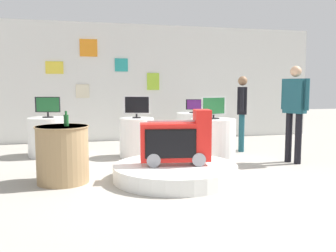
{
  "coord_description": "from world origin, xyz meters",
  "views": [
    {
      "loc": [
        -1.44,
        -5.07,
        1.4
      ],
      "look_at": [
        -0.02,
        0.71,
        0.76
      ],
      "focal_mm": 38.8,
      "sensor_mm": 36.0,
      "label": 1
    }
  ],
  "objects_px": {
    "display_pedestal_left_rear": "(49,137)",
    "display_pedestal_far_right": "(213,139)",
    "tv_on_center_rear": "(137,106)",
    "tv_on_far_right": "(214,107)",
    "bottle_on_side_table": "(66,120)",
    "tv_on_left_rear": "(48,106)",
    "novelty_firetruck_tv": "(177,142)",
    "display_pedestal_right_rear": "(193,129)",
    "tv_on_right_rear": "(194,106)",
    "shopper_browsing_rear": "(242,108)",
    "main_display_pedestal": "(175,172)",
    "shopper_browsing_near_truck": "(295,106)",
    "side_table_round": "(63,154)",
    "display_pedestal_center_rear": "(137,137)"
  },
  "relations": [
    {
      "from": "display_pedestal_right_rear",
      "to": "tv_on_right_rear",
      "type": "bearing_deg",
      "value": -76.38
    },
    {
      "from": "tv_on_center_rear",
      "to": "shopper_browsing_rear",
      "type": "distance_m",
      "value": 2.33
    },
    {
      "from": "bottle_on_side_table",
      "to": "shopper_browsing_rear",
      "type": "bearing_deg",
      "value": 26.72
    },
    {
      "from": "tv_on_left_rear",
      "to": "tv_on_right_rear",
      "type": "xyz_separation_m",
      "value": [
        3.27,
        0.56,
        -0.07
      ]
    },
    {
      "from": "display_pedestal_left_rear",
      "to": "bottle_on_side_table",
      "type": "height_order",
      "value": "bottle_on_side_table"
    },
    {
      "from": "display_pedestal_left_rear",
      "to": "shopper_browsing_near_truck",
      "type": "xyz_separation_m",
      "value": [
        4.44,
        -1.81,
        0.66
      ]
    },
    {
      "from": "tv_on_left_rear",
      "to": "novelty_firetruck_tv",
      "type": "bearing_deg",
      "value": -50.6
    },
    {
      "from": "display_pedestal_right_rear",
      "to": "display_pedestal_far_right",
      "type": "height_order",
      "value": "same"
    },
    {
      "from": "side_table_round",
      "to": "tv_on_center_rear",
      "type": "bearing_deg",
      "value": 51.31
    },
    {
      "from": "display_pedestal_far_right",
      "to": "side_table_round",
      "type": "distance_m",
      "value": 3.01
    },
    {
      "from": "tv_on_center_rear",
      "to": "tv_on_far_right",
      "type": "distance_m",
      "value": 1.52
    },
    {
      "from": "tv_on_left_rear",
      "to": "tv_on_center_rear",
      "type": "xyz_separation_m",
      "value": [
        1.72,
        -0.53,
        0.01
      ]
    },
    {
      "from": "novelty_firetruck_tv",
      "to": "side_table_round",
      "type": "relative_size",
      "value": 1.29
    },
    {
      "from": "main_display_pedestal",
      "to": "shopper_browsing_rear",
      "type": "bearing_deg",
      "value": 44.82
    },
    {
      "from": "display_pedestal_left_rear",
      "to": "tv_on_center_rear",
      "type": "height_order",
      "value": "tv_on_center_rear"
    },
    {
      "from": "tv_on_right_rear",
      "to": "tv_on_far_right",
      "type": "relative_size",
      "value": 0.69
    },
    {
      "from": "side_table_round",
      "to": "display_pedestal_left_rear",
      "type": "bearing_deg",
      "value": 99.17
    },
    {
      "from": "main_display_pedestal",
      "to": "display_pedestal_left_rear",
      "type": "height_order",
      "value": "display_pedestal_left_rear"
    },
    {
      "from": "main_display_pedestal",
      "to": "display_pedestal_far_right",
      "type": "relative_size",
      "value": 2.18
    },
    {
      "from": "shopper_browsing_near_truck",
      "to": "novelty_firetruck_tv",
      "type": "bearing_deg",
      "value": -164.69
    },
    {
      "from": "novelty_firetruck_tv",
      "to": "main_display_pedestal",
      "type": "bearing_deg",
      "value": 153.3
    },
    {
      "from": "tv_on_center_rear",
      "to": "tv_on_left_rear",
      "type": "bearing_deg",
      "value": 162.75
    },
    {
      "from": "display_pedestal_right_rear",
      "to": "shopper_browsing_near_truck",
      "type": "distance_m",
      "value": 2.72
    },
    {
      "from": "tv_on_center_rear",
      "to": "shopper_browsing_near_truck",
      "type": "relative_size",
      "value": 0.28
    },
    {
      "from": "novelty_firetruck_tv",
      "to": "shopper_browsing_near_truck",
      "type": "xyz_separation_m",
      "value": [
        2.41,
        0.66,
        0.48
      ]
    },
    {
      "from": "novelty_firetruck_tv",
      "to": "tv_on_center_rear",
      "type": "relative_size",
      "value": 2.16
    },
    {
      "from": "bottle_on_side_table",
      "to": "tv_on_far_right",
      "type": "bearing_deg",
      "value": 23.06
    },
    {
      "from": "display_pedestal_left_rear",
      "to": "display_pedestal_center_rear",
      "type": "xyz_separation_m",
      "value": [
        1.72,
        -0.53,
        0.0
      ]
    },
    {
      "from": "display_pedestal_left_rear",
      "to": "display_pedestal_right_rear",
      "type": "height_order",
      "value": "same"
    },
    {
      "from": "tv_on_left_rear",
      "to": "display_pedestal_right_rear",
      "type": "height_order",
      "value": "tv_on_left_rear"
    },
    {
      "from": "tv_on_center_rear",
      "to": "tv_on_far_right",
      "type": "bearing_deg",
      "value": -21.49
    },
    {
      "from": "display_pedestal_center_rear",
      "to": "display_pedestal_far_right",
      "type": "bearing_deg",
      "value": -21.46
    },
    {
      "from": "display_pedestal_left_rear",
      "to": "side_table_round",
      "type": "xyz_separation_m",
      "value": [
        0.36,
        -2.24,
        0.03
      ]
    },
    {
      "from": "display_pedestal_far_right",
      "to": "tv_on_far_right",
      "type": "bearing_deg",
      "value": -102.41
    },
    {
      "from": "bottle_on_side_table",
      "to": "tv_on_center_rear",
      "type": "bearing_deg",
      "value": 52.84
    },
    {
      "from": "main_display_pedestal",
      "to": "shopper_browsing_near_truck",
      "type": "bearing_deg",
      "value": 14.97
    },
    {
      "from": "main_display_pedestal",
      "to": "novelty_firetruck_tv",
      "type": "bearing_deg",
      "value": -26.7
    },
    {
      "from": "main_display_pedestal",
      "to": "tv_on_center_rear",
      "type": "relative_size",
      "value": 3.75
    },
    {
      "from": "main_display_pedestal",
      "to": "tv_on_center_rear",
      "type": "bearing_deg",
      "value": 98.34
    },
    {
      "from": "tv_on_center_rear",
      "to": "shopper_browsing_near_truck",
      "type": "xyz_separation_m",
      "value": [
        2.71,
        -1.27,
        0.02
      ]
    },
    {
      "from": "main_display_pedestal",
      "to": "bottle_on_side_table",
      "type": "relative_size",
      "value": 8.59
    },
    {
      "from": "display_pedestal_left_rear",
      "to": "display_pedestal_far_right",
      "type": "bearing_deg",
      "value": -19.17
    },
    {
      "from": "display_pedestal_right_rear",
      "to": "shopper_browsing_near_truck",
      "type": "relative_size",
      "value": 0.45
    },
    {
      "from": "display_pedestal_left_rear",
      "to": "tv_on_left_rear",
      "type": "bearing_deg",
      "value": -74.12
    },
    {
      "from": "tv_on_center_rear",
      "to": "side_table_round",
      "type": "bearing_deg",
      "value": -128.69
    },
    {
      "from": "main_display_pedestal",
      "to": "tv_on_right_rear",
      "type": "relative_size",
      "value": 5.19
    },
    {
      "from": "tv_on_right_rear",
      "to": "side_table_round",
      "type": "bearing_deg",
      "value": -136.09
    },
    {
      "from": "tv_on_right_rear",
      "to": "display_pedestal_far_right",
      "type": "bearing_deg",
      "value": -94.4
    },
    {
      "from": "main_display_pedestal",
      "to": "display_pedestal_left_rear",
      "type": "relative_size",
      "value": 2.32
    },
    {
      "from": "shopper_browsing_near_truck",
      "to": "display_pedestal_left_rear",
      "type": "bearing_deg",
      "value": 157.8
    }
  ]
}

